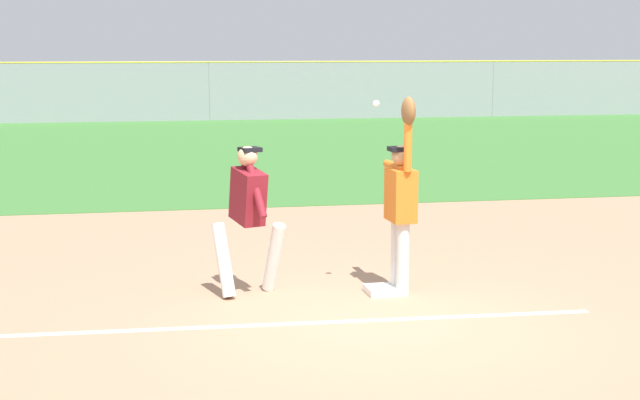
% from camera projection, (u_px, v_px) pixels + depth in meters
% --- Properties ---
extents(ground_plane, '(81.60, 81.60, 0.00)m').
position_uv_depth(ground_plane, '(372.00, 319.00, 9.79)').
color(ground_plane, tan).
extents(outfield_grass, '(45.34, 19.63, 0.01)m').
position_uv_depth(outfield_grass, '(232.00, 148.00, 26.06)').
color(outfield_grass, '#3D7533').
rests_on(outfield_grass, ground_plane).
extents(chalk_foul_line, '(12.00, 0.53, 0.01)m').
position_uv_depth(chalk_foul_line, '(12.00, 335.00, 9.21)').
color(chalk_foul_line, white).
rests_on(chalk_foul_line, ground_plane).
extents(first_base, '(0.39, 0.39, 0.08)m').
position_uv_depth(first_base, '(383.00, 290.00, 10.79)').
color(first_base, white).
rests_on(first_base, ground_plane).
extents(fielder, '(0.29, 0.90, 2.28)m').
position_uv_depth(fielder, '(401.00, 198.00, 10.62)').
color(fielder, silver).
rests_on(fielder, ground_plane).
extents(runner, '(0.87, 0.82, 1.72)m').
position_uv_depth(runner, '(248.00, 210.00, 10.58)').
color(runner, white).
rests_on(runner, ground_plane).
extents(baseball, '(0.07, 0.07, 0.07)m').
position_uv_depth(baseball, '(376.00, 104.00, 10.28)').
color(baseball, white).
extents(outfield_fence, '(45.42, 0.08, 2.24)m').
position_uv_depth(outfield_fence, '(209.00, 91.00, 35.40)').
color(outfield_fence, '#93999E').
rests_on(outfield_fence, ground_plane).
extents(parked_car_tan, '(4.58, 2.49, 1.25)m').
position_uv_depth(parked_car_tan, '(57.00, 98.00, 38.49)').
color(parked_car_tan, tan).
rests_on(parked_car_tan, ground_plane).
extents(parked_car_white, '(4.48, 2.27, 1.25)m').
position_uv_depth(parked_car_white, '(155.00, 97.00, 39.64)').
color(parked_car_white, white).
rests_on(parked_car_white, ground_plane).
extents(parked_car_red, '(4.48, 2.27, 1.25)m').
position_uv_depth(parked_car_red, '(281.00, 96.00, 40.36)').
color(parked_car_red, '#B21E1E').
rests_on(parked_car_red, ground_plane).
extents(parked_car_green, '(4.53, 2.37, 1.25)m').
position_uv_depth(parked_car_green, '(374.00, 96.00, 40.69)').
color(parked_car_green, '#1E6B33').
rests_on(parked_car_green, ground_plane).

